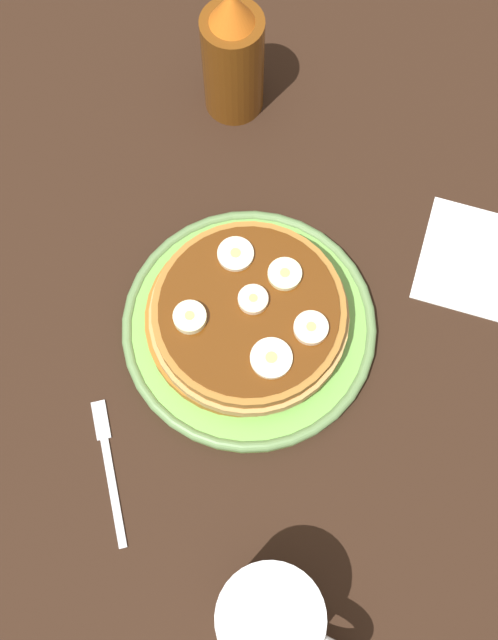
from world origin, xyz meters
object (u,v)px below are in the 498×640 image
at_px(pancake_stack, 247,314).
at_px(napkin, 479,261).
at_px(fork, 108,463).
at_px(coffee_mug, 274,620).
at_px(banana_slice_5, 271,358).
at_px(banana_slice_2, 190,317).
at_px(banana_slice_1, 236,254).
at_px(syrup_bottle, 233,58).
at_px(banana_slice_0, 258,302).
at_px(plate, 249,327).
at_px(banana_slice_3, 285,274).
at_px(banana_slice_4, 311,328).

distance_m(pancake_stack, napkin, 0.23).
bearing_deg(fork, coffee_mug, -16.55).
bearing_deg(banana_slice_5, banana_slice_2, 178.11).
distance_m(coffee_mug, fork, 0.20).
height_order(pancake_stack, banana_slice_1, banana_slice_1).
relative_size(pancake_stack, coffee_mug, 1.57).
relative_size(banana_slice_1, syrup_bottle, 0.21).
bearing_deg(pancake_stack, syrup_bottle, 118.69).
distance_m(banana_slice_5, fork, 0.17).
height_order(banana_slice_0, banana_slice_2, banana_slice_2).
xyz_separation_m(fork, syrup_bottle, (-0.06, 0.38, 0.07)).
distance_m(banana_slice_2, syrup_bottle, 0.26).
bearing_deg(fork, syrup_bottle, 99.38).
bearing_deg(plate, coffee_mug, -60.15).
bearing_deg(banana_slice_2, napkin, 41.61).
bearing_deg(fork, banana_slice_0, 70.20).
distance_m(banana_slice_1, banana_slice_3, 0.05).
xyz_separation_m(banana_slice_2, syrup_bottle, (-0.08, 0.25, 0.01)).
height_order(pancake_stack, napkin, pancake_stack).
relative_size(pancake_stack, napkin, 1.66).
xyz_separation_m(banana_slice_4, napkin, (0.11, 0.15, -0.06)).
distance_m(pancake_stack, syrup_bottle, 0.25).
height_order(banana_slice_5, napkin, banana_slice_5).
bearing_deg(coffee_mug, banana_slice_1, 121.35).
bearing_deg(fork, banana_slice_2, 83.17).
bearing_deg(banana_slice_3, banana_slice_2, -128.08).
distance_m(banana_slice_3, banana_slice_4, 0.05).
bearing_deg(banana_slice_2, pancake_stack, 39.31).
height_order(banana_slice_1, banana_slice_4, banana_slice_4).
height_order(fork, syrup_bottle, syrup_bottle).
distance_m(banana_slice_5, coffee_mug, 0.21).
bearing_deg(coffee_mug, banana_slice_0, 118.08).
height_order(pancake_stack, banana_slice_4, banana_slice_4).
bearing_deg(syrup_bottle, banana_slice_2, -72.27).
bearing_deg(syrup_bottle, banana_slice_1, -63.51).
height_order(plate, banana_slice_0, banana_slice_0).
bearing_deg(napkin, banana_slice_3, -143.26).
xyz_separation_m(banana_slice_1, banana_slice_3, (0.05, 0.00, 0.00)).
xyz_separation_m(pancake_stack, napkin, (0.17, 0.15, -0.03)).
bearing_deg(coffee_mug, banana_slice_3, 113.07).
bearing_deg(napkin, banana_slice_0, -137.86).
height_order(banana_slice_2, fork, banana_slice_2).
bearing_deg(banana_slice_2, fork, -96.83).
bearing_deg(banana_slice_1, banana_slice_5, -46.76).
distance_m(banana_slice_5, napkin, 0.24).
distance_m(banana_slice_4, fork, 0.21).
height_order(banana_slice_0, napkin, banana_slice_0).
distance_m(banana_slice_1, syrup_bottle, 0.20).
distance_m(banana_slice_2, banana_slice_5, 0.08).
bearing_deg(banana_slice_1, syrup_bottle, 116.49).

